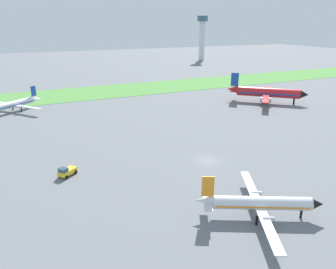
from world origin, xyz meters
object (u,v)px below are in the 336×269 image
Objects in this scene: airplane_parked_jet_far at (266,93)px; pushback_tug_near_gate at (67,171)px; control_tower at (202,34)px; airplane_foreground_turboprop at (259,203)px; airplane_taxiing_turboprop at (15,104)px.

pushback_tug_near_gate is at bearing -115.66° from airplane_parked_jet_far.
control_tower is (50.04, 133.45, 15.95)m from airplane_parked_jet_far.
airplane_parked_jet_far reaches higher than airplane_foreground_turboprop.
pushback_tug_near_gate is 208.26m from control_tower.
airplane_parked_jet_far is 1.17× the size of airplane_foreground_turboprop.
control_tower reaches higher than airplane_parked_jet_far.
airplane_taxiing_turboprop is 173.89m from control_tower.
airplane_taxiing_turboprop is at bearing -119.69° from pushback_tug_near_gate.
control_tower is at bearing 111.27° from airplane_parked_jet_far.
airplane_taxiing_turboprop is (-33.46, 82.80, 0.15)m from airplane_foreground_turboprop.
control_tower reaches higher than airplane_taxiing_turboprop.
airplane_parked_jet_far is at bearing 125.19° from airplane_taxiing_turboprop.
airplane_foreground_turboprop reaches higher than pushback_tug_near_gate.
airplane_taxiing_turboprop reaches higher than pushback_tug_near_gate.
airplane_foreground_turboprop is (-51.24, -57.93, -1.31)m from airplane_parked_jet_far.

